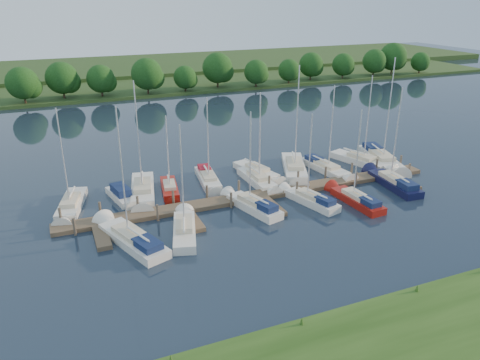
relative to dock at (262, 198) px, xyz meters
name	(u,v)px	position (x,y,z in m)	size (l,w,h in m)	color
ground	(298,231)	(0.00, -7.31, -0.20)	(260.00, 260.00, 0.00)	#1A2535
near_bank	(433,348)	(0.00, -23.31, 0.05)	(90.00, 10.00, 0.50)	#224413
dock	(262,198)	(0.00, 0.00, 0.00)	(40.00, 6.00, 0.40)	brown
mooring_pilings	(258,190)	(0.00, 1.13, 0.40)	(38.24, 2.84, 2.00)	#473D33
far_shore	(135,84)	(0.00, 67.69, 0.10)	(180.00, 30.00, 0.60)	#254219
distant_hill	(117,67)	(0.00, 92.69, 0.50)	(220.00, 40.00, 1.40)	#364E22
treeline	(167,75)	(4.24, 54.60, 3.84)	(147.65, 10.10, 8.02)	#38281C
sailboat_n_0	(71,207)	(-17.96, 5.01, 0.08)	(3.58, 8.14, 10.39)	white
motorboat	(122,197)	(-13.06, 5.30, 0.16)	(2.57, 5.82, 1.78)	white
sailboat_n_2	(143,192)	(-10.86, 5.80, 0.08)	(3.88, 9.69, 12.24)	white
sailboat_n_3	(170,190)	(-8.12, 5.42, 0.07)	(2.49, 6.71, 8.58)	maroon
sailboat_n_4	(208,179)	(-3.49, 6.54, 0.11)	(2.65, 7.78, 9.79)	white
sailboat_n_5	(258,181)	(1.39, 4.04, 0.08)	(2.03, 7.78, 10.09)	white
sailboat_n_6	(258,173)	(2.45, 6.46, 0.08)	(3.30, 7.79, 9.92)	white
sailboat_n_7	(294,170)	(6.81, 5.71, 0.08)	(5.61, 9.87, 12.72)	white
sailboat_n_8	(326,169)	(10.33, 4.49, 0.11)	(2.86, 8.32, 10.44)	white
sailboat_n_9	(362,162)	(15.65, 4.92, 0.08)	(4.28, 8.72, 11.17)	white
sailboat_n_10	(381,160)	(18.25, 4.52, 0.13)	(4.62, 10.48, 13.14)	white
sailboat_s_0	(131,239)	(-13.78, -3.79, 0.13)	(4.80, 9.37, 11.89)	white
sailboat_s_1	(185,231)	(-9.26, -3.99, 0.09)	(3.58, 7.80, 10.15)	white
sailboat_s_2	(253,206)	(-1.83, -1.78, 0.14)	(3.48, 7.70, 9.98)	white
sailboat_s_3	(310,200)	(4.00, -2.67, 0.13)	(3.26, 7.26, 9.39)	white
sailboat_s_4	(356,200)	(8.20, -4.34, 0.13)	(2.18, 7.58, 9.74)	maroon
sailboat_s_5	(393,183)	(14.49, -2.20, 0.14)	(2.57, 8.60, 11.02)	#101236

